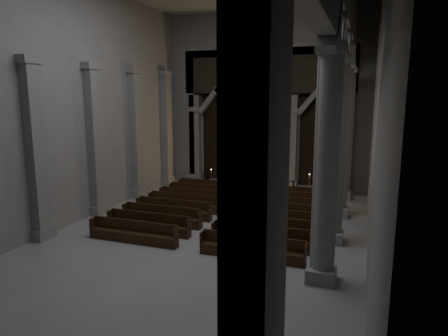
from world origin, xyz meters
name	(u,v)px	position (x,y,z in m)	size (l,w,h in m)	color
room	(201,66)	(0.00, 0.00, 7.60)	(24.00, 24.10, 12.00)	gray
sanctuary_wall	(267,92)	(0.00, 11.54, 6.62)	(14.00, 0.77, 12.00)	gray
right_arcade	(340,59)	(5.50, 1.33, 7.83)	(1.00, 24.00, 12.00)	gray
left_pilasters	(117,139)	(-6.75, 3.50, 3.91)	(0.60, 13.00, 8.03)	gray
sanctuary_step	(262,187)	(0.00, 10.60, 0.07)	(8.50, 2.60, 0.15)	gray
altar	(268,178)	(0.32, 11.05, 0.60)	(1.74, 0.70, 0.89)	beige
altar_rail	(256,183)	(0.00, 8.96, 0.67)	(5.12, 0.09, 1.01)	black
candle_stand_left	(211,182)	(-3.41, 9.64, 0.35)	(0.22, 0.22, 1.28)	olive
candle_stand_right	(309,190)	(3.42, 9.42, 0.39)	(0.24, 0.24, 1.45)	olive
pews	(226,213)	(0.00, 3.03, 0.31)	(9.65, 9.49, 0.95)	black
worshipper	(245,191)	(-0.03, 6.70, 0.66)	(0.48, 0.32, 1.33)	black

